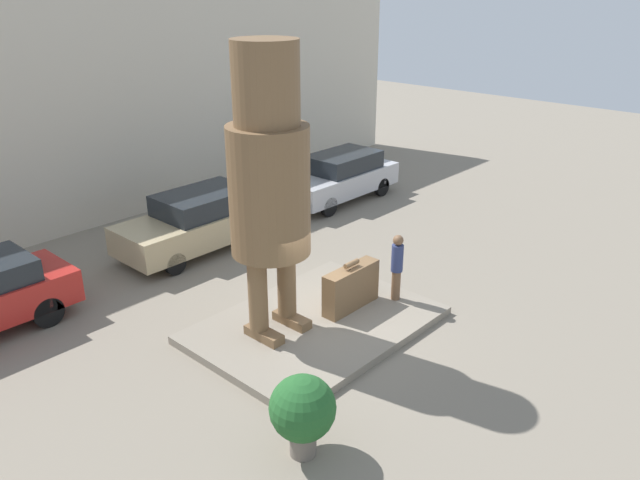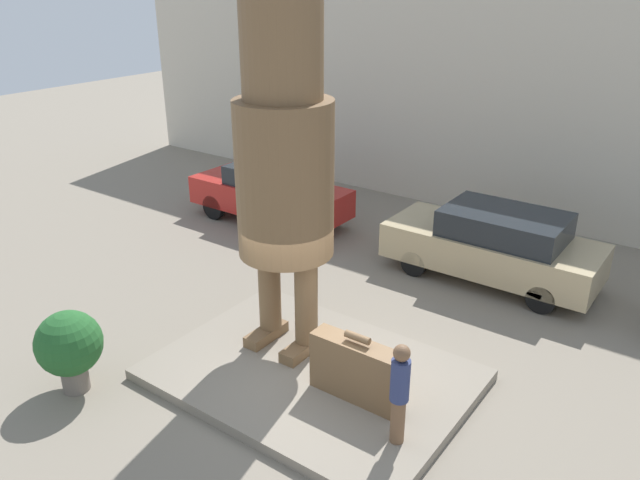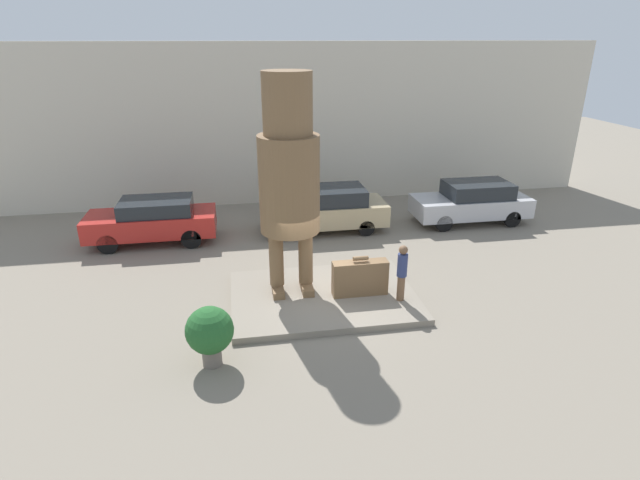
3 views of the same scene
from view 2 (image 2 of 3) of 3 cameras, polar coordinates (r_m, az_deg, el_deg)
name	(u,v)px [view 2 (image 2 of 3)]	position (r m, az deg, el deg)	size (l,w,h in m)	color
ground_plane	(312,379)	(10.98, -0.77, -12.58)	(60.00, 60.00, 0.00)	gray
pedestal	(312,374)	(10.93, -0.77, -12.19)	(5.18, 3.74, 0.18)	gray
building_backdrop	(525,97)	(17.74, 18.27, 12.31)	(28.00, 0.60, 6.77)	beige
statue_figure	(284,157)	(10.14, -3.29, 7.58)	(1.62, 1.62, 6.00)	brown
giant_suitcase	(357,370)	(10.01, 3.37, -11.78)	(1.55, 0.39, 1.16)	brown
tourist	(400,390)	(9.01, 7.28, -13.46)	(0.28, 0.28, 1.62)	brown
parked_car_red	(271,192)	(17.22, -4.49, 4.39)	(4.51, 1.78, 1.61)	#B2231E
parked_car_tan	(494,244)	(14.39, 15.65, -0.37)	(4.69, 1.89, 1.67)	tan
planter_pot	(69,345)	(11.05, -21.95, -8.93)	(1.08, 1.08, 1.44)	#70665B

